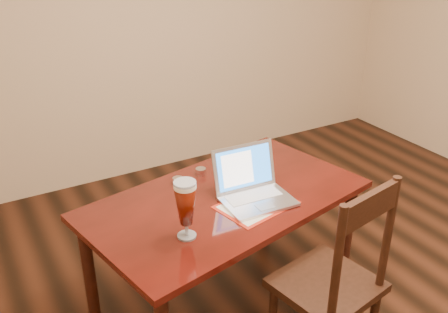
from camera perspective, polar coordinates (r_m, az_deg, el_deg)
dining_table at (r=2.69m, az=0.18°, el=-6.07°), size 1.62×1.12×0.99m
dining_chair at (r=2.47m, az=12.38°, el=-13.93°), size 0.51×0.50×1.05m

